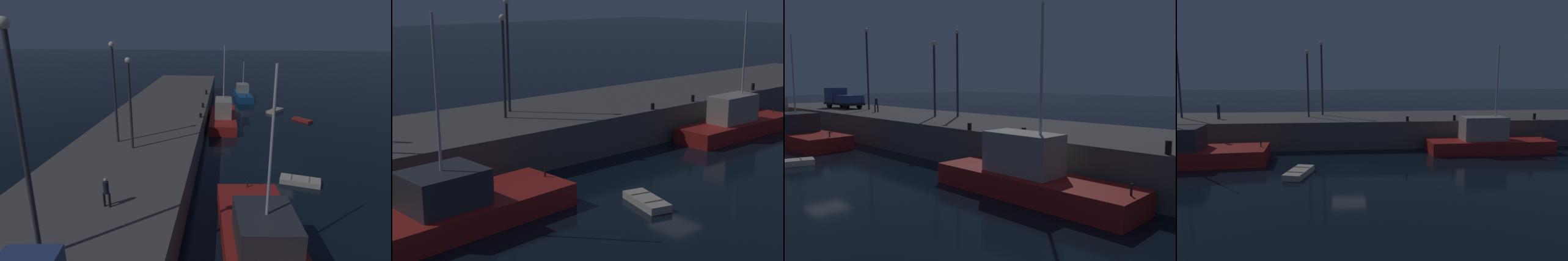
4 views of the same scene
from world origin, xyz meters
TOP-DOWN VIEW (x-y plane):
  - ground_plane at (0.00, 0.00)m, footprint 320.00×320.00m
  - pier_quay at (0.00, 12.34)m, footprint 75.10×10.21m
  - fishing_boat_blue at (12.86, 5.22)m, footprint 11.32×3.26m
  - fishing_boat_white at (-12.71, 2.86)m, footprint 12.26×4.97m
  - dinghy_orange_near at (-3.52, -1.02)m, footprint 1.98×3.25m
  - lamp_post_west at (-16.94, 12.36)m, footprint 0.44×0.44m
  - lamp_post_east at (-3.91, 12.11)m, footprint 0.44×0.44m
  - lamp_post_central at (-2.52, 13.72)m, footprint 0.44×0.44m
  - dockworker at (-12.78, 11.01)m, footprint 0.34×0.43m
  - bollard_west at (5.84, 7.53)m, footprint 0.28×0.28m
  - bollard_central at (10.49, 7.63)m, footprint 0.28×0.28m
  - bollard_east at (18.71, 7.74)m, footprint 0.28×0.28m

SIDE VIEW (x-z plane):
  - ground_plane at x=0.00m, z-range 0.00..0.00m
  - dinghy_orange_near at x=-3.52m, z-range -0.02..0.43m
  - fishing_boat_white at x=-12.71m, z-range -4.12..6.10m
  - fishing_boat_blue at x=12.86m, z-range -3.75..5.88m
  - pier_quay at x=0.00m, z-range 0.00..2.65m
  - bollard_west at x=5.84m, z-range 2.65..3.11m
  - bollard_central at x=10.49m, z-range 2.65..3.18m
  - bollard_east at x=18.71m, z-range 2.65..3.26m
  - dockworker at x=-12.78m, z-range 2.76..4.40m
  - lamp_post_east at x=-3.91m, z-range 3.30..10.28m
  - lamp_post_central at x=-2.52m, z-range 3.32..11.35m
  - lamp_post_west at x=-16.94m, z-range 3.34..12.74m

